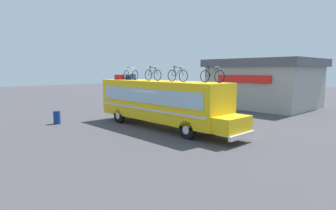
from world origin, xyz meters
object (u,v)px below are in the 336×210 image
(luggage_bag_1, at_px, (119,77))
(rooftop_bicycle_2, at_px, (153,75))
(bus, at_px, (161,101))
(rooftop_bicycle_3, at_px, (177,75))
(rooftop_bicycle_4, at_px, (212,76))
(luggage_bag_2, at_px, (131,77))
(rooftop_bicycle_1, at_px, (131,75))
(trash_bin, at_px, (57,117))

(luggage_bag_1, xyz_separation_m, rooftop_bicycle_2, (3.61, 0.27, 0.22))
(bus, relative_size, rooftop_bicycle_2, 6.83)
(rooftop_bicycle_3, distance_m, rooftop_bicycle_4, 2.33)
(luggage_bag_2, distance_m, rooftop_bicycle_2, 2.89)
(bus, relative_size, rooftop_bicycle_3, 6.77)
(rooftop_bicycle_2, bearing_deg, luggage_bag_2, 175.19)
(rooftop_bicycle_1, height_order, rooftop_bicycle_3, rooftop_bicycle_3)
(luggage_bag_2, distance_m, rooftop_bicycle_1, 0.77)
(luggage_bag_2, height_order, rooftop_bicycle_4, rooftop_bicycle_4)
(luggage_bag_2, distance_m, rooftop_bicycle_3, 5.30)
(rooftop_bicycle_1, distance_m, rooftop_bicycle_4, 6.97)
(bus, relative_size, luggage_bag_2, 15.43)
(luggage_bag_2, xyz_separation_m, rooftop_bicycle_2, (2.87, -0.24, 0.19))
(luggage_bag_1, bearing_deg, rooftop_bicycle_4, 4.76)
(rooftop_bicycle_1, relative_size, rooftop_bicycle_4, 1.03)
(bus, height_order, luggage_bag_2, luggage_bag_2)
(rooftop_bicycle_4, relative_size, trash_bin, 1.86)
(bus, distance_m, rooftop_bicycle_3, 2.34)
(luggage_bag_1, distance_m, rooftop_bicycle_1, 1.37)
(trash_bin, bearing_deg, luggage_bag_1, 68.87)
(rooftop_bicycle_2, height_order, rooftop_bicycle_4, rooftop_bicycle_2)
(luggage_bag_1, xyz_separation_m, rooftop_bicycle_3, (6.02, 0.20, 0.22))
(luggage_bag_2, height_order, rooftop_bicycle_2, rooftop_bicycle_2)
(luggage_bag_1, xyz_separation_m, luggage_bag_2, (0.74, 0.51, 0.03))
(rooftop_bicycle_2, bearing_deg, rooftop_bicycle_1, -175.17)
(luggage_bag_2, height_order, trash_bin, luggage_bag_2)
(bus, bearing_deg, luggage_bag_1, -176.38)
(luggage_bag_2, xyz_separation_m, rooftop_bicycle_4, (7.56, 0.18, 0.17))
(luggage_bag_2, xyz_separation_m, rooftop_bicycle_3, (5.28, -0.31, 0.18))
(bus, xyz_separation_m, rooftop_bicycle_1, (-3.09, -0.20, 1.71))
(bus, bearing_deg, rooftop_bicycle_3, -2.81)
(luggage_bag_2, distance_m, rooftop_bicycle_4, 7.56)
(luggage_bag_1, xyz_separation_m, trash_bin, (-1.65, -4.27, -2.83))
(luggage_bag_1, bearing_deg, rooftop_bicycle_3, 1.94)
(rooftop_bicycle_1, height_order, trash_bin, rooftop_bicycle_1)
(luggage_bag_2, bearing_deg, rooftop_bicycle_4, 1.37)
(trash_bin, bearing_deg, rooftop_bicycle_1, 55.38)
(bus, xyz_separation_m, rooftop_bicycle_3, (1.58, -0.08, 1.72))
(luggage_bag_1, height_order, rooftop_bicycle_2, rooftop_bicycle_2)
(bus, height_order, rooftop_bicycle_2, rooftop_bicycle_2)
(rooftop_bicycle_3, bearing_deg, luggage_bag_1, -178.06)
(rooftop_bicycle_1, distance_m, trash_bin, 6.09)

